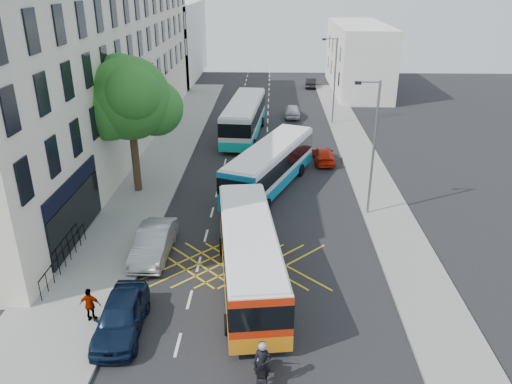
# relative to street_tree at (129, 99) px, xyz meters

# --- Properties ---
(ground) EXTENTS (120.00, 120.00, 0.00)m
(ground) POSITION_rel_street_tree_xyz_m (8.51, -14.97, -6.29)
(ground) COLOR black
(ground) RESTS_ON ground
(pavement_left) EXTENTS (5.00, 70.00, 0.15)m
(pavement_left) POSITION_rel_street_tree_xyz_m (0.01, 0.03, -6.22)
(pavement_left) COLOR gray
(pavement_left) RESTS_ON ground
(pavement_right) EXTENTS (3.00, 70.00, 0.15)m
(pavement_right) POSITION_rel_street_tree_xyz_m (16.01, 0.03, -6.22)
(pavement_right) COLOR gray
(pavement_right) RESTS_ON ground
(terrace_main) EXTENTS (8.30, 45.00, 13.50)m
(terrace_main) POSITION_rel_street_tree_xyz_m (-5.49, 9.52, 0.46)
(terrace_main) COLOR beige
(terrace_main) RESTS_ON ground
(terrace_far) EXTENTS (8.00, 20.00, 10.00)m
(terrace_far) POSITION_rel_street_tree_xyz_m (-5.49, 40.03, -1.29)
(terrace_far) COLOR silver
(terrace_far) RESTS_ON ground
(building_right) EXTENTS (6.00, 18.00, 8.00)m
(building_right) POSITION_rel_street_tree_xyz_m (19.51, 33.03, -2.29)
(building_right) COLOR silver
(building_right) RESTS_ON ground
(street_tree) EXTENTS (6.30, 5.70, 8.80)m
(street_tree) POSITION_rel_street_tree_xyz_m (0.00, 0.00, 0.00)
(street_tree) COLOR #382619
(street_tree) RESTS_ON pavement_left
(lamp_near) EXTENTS (1.45, 0.15, 8.00)m
(lamp_near) POSITION_rel_street_tree_xyz_m (14.71, -2.97, -1.68)
(lamp_near) COLOR slate
(lamp_near) RESTS_ON pavement_right
(lamp_far) EXTENTS (1.45, 0.15, 8.00)m
(lamp_far) POSITION_rel_street_tree_xyz_m (14.71, 17.03, -1.68)
(lamp_far) COLOR slate
(lamp_far) RESTS_ON pavement_right
(railings) EXTENTS (0.08, 5.60, 1.14)m
(railings) POSITION_rel_street_tree_xyz_m (-1.19, -9.67, -5.57)
(railings) COLOR black
(railings) RESTS_ON pavement_left
(bus_near) EXTENTS (3.76, 10.71, 2.95)m
(bus_near) POSITION_rel_street_tree_xyz_m (7.96, -10.59, -4.74)
(bus_near) COLOR silver
(bus_near) RESTS_ON ground
(bus_mid) EXTENTS (6.28, 10.93, 3.03)m
(bus_mid) POSITION_rel_street_tree_xyz_m (8.84, 1.00, -4.70)
(bus_mid) COLOR silver
(bus_mid) RESTS_ON ground
(bus_far) EXTENTS (3.56, 11.62, 3.22)m
(bus_far) POSITION_rel_street_tree_xyz_m (6.44, 12.92, -4.60)
(bus_far) COLOR silver
(bus_far) RESTS_ON ground
(motorbike) EXTENTS (0.69, 2.15, 1.91)m
(motorbike) POSITION_rel_street_tree_xyz_m (8.69, -16.96, -5.39)
(motorbike) COLOR black
(motorbike) RESTS_ON ground
(parked_car_blue) EXTENTS (2.02, 4.54, 1.52)m
(parked_car_blue) POSITION_rel_street_tree_xyz_m (2.91, -14.21, -5.53)
(parked_car_blue) COLOR black
(parked_car_blue) RESTS_ON ground
(parked_car_silver) EXTENTS (1.70, 4.68, 1.53)m
(parked_car_silver) POSITION_rel_street_tree_xyz_m (2.91, -8.19, -5.52)
(parked_car_silver) COLOR #96999D
(parked_car_silver) RESTS_ON ground
(red_hatchback) EXTENTS (1.64, 3.91, 1.13)m
(red_hatchback) POSITION_rel_street_tree_xyz_m (12.99, 6.30, -5.73)
(red_hatchback) COLOR #BB1C08
(red_hatchback) RESTS_ON ground
(distant_car_grey) EXTENTS (2.37, 4.44, 1.19)m
(distant_car_grey) POSITION_rel_street_tree_xyz_m (6.19, 27.23, -5.70)
(distant_car_grey) COLOR #3E4146
(distant_car_grey) RESTS_ON ground
(distant_car_silver) EXTENTS (1.64, 3.92, 1.32)m
(distant_car_silver) POSITION_rel_street_tree_xyz_m (11.01, 19.57, -5.63)
(distant_car_silver) COLOR #B3B5BB
(distant_car_silver) RESTS_ON ground
(distant_car_dark) EXTENTS (1.64, 3.84, 1.23)m
(distant_car_dark) POSITION_rel_street_tree_xyz_m (13.92, 34.46, -5.68)
(distant_car_dark) COLOR black
(distant_car_dark) RESTS_ON ground
(pedestrian_far) EXTENTS (0.91, 0.41, 1.53)m
(pedestrian_far) POSITION_rel_street_tree_xyz_m (1.51, -13.73, -5.37)
(pedestrian_far) COLOR gray
(pedestrian_far) RESTS_ON pavement_left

